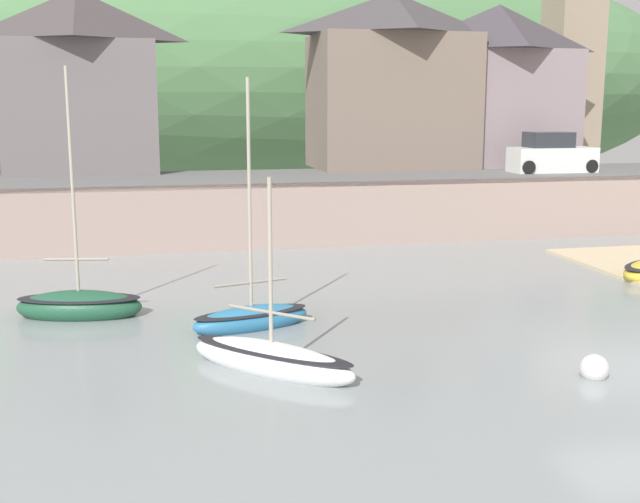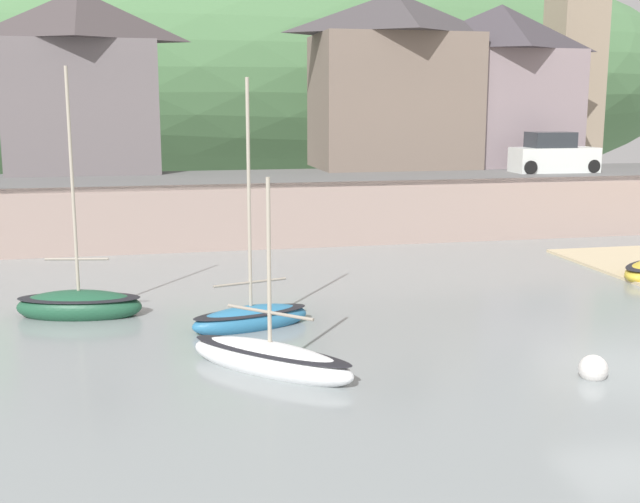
% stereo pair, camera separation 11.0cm
% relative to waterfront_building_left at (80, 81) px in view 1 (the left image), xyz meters
% --- Properties ---
extents(quay_seawall, '(48.00, 9.40, 2.40)m').
position_rel_waterfront_building_left_xyz_m(quay_seawall, '(13.01, -7.70, -5.42)').
color(quay_seawall, gray).
rests_on(quay_seawall, ground).
extents(hillside_backdrop, '(80.00, 44.00, 22.43)m').
position_rel_waterfront_building_left_xyz_m(hillside_backdrop, '(12.13, 30.00, 1.08)').
color(hillside_backdrop, '#4E7C4C').
rests_on(hillside_backdrop, ground).
extents(waterfront_building_left, '(7.36, 4.37, 8.55)m').
position_rel_waterfront_building_left_xyz_m(waterfront_building_left, '(0.00, 0.00, 0.00)').
color(waterfront_building_left, slate).
rests_on(waterfront_building_left, ground).
extents(waterfront_building_centre, '(8.35, 5.63, 8.86)m').
position_rel_waterfront_building_left_xyz_m(waterfront_building_centre, '(15.47, -0.00, 0.13)').
color(waterfront_building_centre, '#76665A').
rests_on(waterfront_building_centre, ground).
extents(waterfront_building_right, '(8.04, 5.07, 8.40)m').
position_rel_waterfront_building_left_xyz_m(waterfront_building_right, '(21.33, 0.00, -0.09)').
color(waterfront_building_right, gray).
rests_on(waterfront_building_right, ground).
extents(church_with_spire, '(3.00, 3.00, 14.43)m').
position_rel_waterfront_building_left_xyz_m(church_with_spire, '(27.90, 4.00, 3.05)').
color(church_with_spire, gray).
rests_on(church_with_spire, ground).
extents(fishing_boat_green, '(3.59, 1.99, 6.87)m').
position_rel_waterfront_building_left_xyz_m(fishing_boat_green, '(0.95, -18.22, -6.45)').
color(fishing_boat_green, '#1F5237').
rests_on(fishing_boat_green, ground).
extents(sailboat_tall_mast, '(3.63, 3.58, 4.40)m').
position_rel_waterfront_building_left_xyz_m(sailboat_tall_mast, '(5.35, -23.81, -6.49)').
color(sailboat_tall_mast, white).
rests_on(sailboat_tall_mast, ground).
extents(sailboat_far_left, '(3.34, 1.88, 6.51)m').
position_rel_waterfront_building_left_xyz_m(sailboat_far_left, '(5.38, -20.33, -6.48)').
color(sailboat_far_left, teal).
rests_on(sailboat_far_left, ground).
extents(parked_car_near_slipway, '(4.14, 1.82, 1.95)m').
position_rel_waterfront_building_left_xyz_m(parked_car_near_slipway, '(22.26, -4.50, -3.57)').
color(parked_car_near_slipway, silver).
rests_on(parked_car_near_slipway, ground).
extents(mooring_buoy, '(0.61, 0.61, 0.61)m').
position_rel_waterfront_building_left_xyz_m(mooring_buoy, '(11.97, -25.64, -6.59)').
color(mooring_buoy, silver).
rests_on(mooring_buoy, ground).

